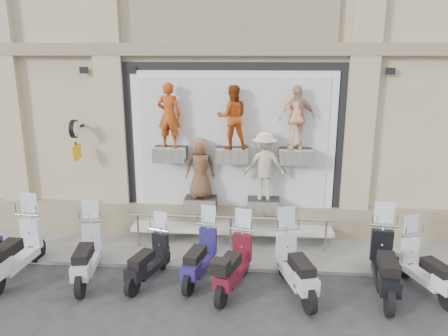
{
  "coord_description": "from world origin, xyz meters",
  "views": [
    {
      "loc": [
        0.58,
        -7.88,
        4.8
      ],
      "look_at": [
        -0.15,
        1.9,
        2.17
      ],
      "focal_mm": 35.0,
      "sensor_mm": 36.0,
      "label": 1
    }
  ],
  "objects_px": {
    "scooter_e": "(200,248)",
    "scooter_i": "(428,260)",
    "scooter_h": "(386,255)",
    "scooter_f": "(234,255)",
    "guard_rail": "(230,234)",
    "scooter_c": "(86,246)",
    "scooter_b": "(14,241)",
    "clock_sign_bracket": "(75,135)",
    "scooter_d": "(148,252)",
    "scooter_g": "(296,256)"
  },
  "relations": [
    {
      "from": "clock_sign_bracket",
      "to": "scooter_g",
      "type": "height_order",
      "value": "clock_sign_bracket"
    },
    {
      "from": "scooter_e",
      "to": "scooter_i",
      "type": "bearing_deg",
      "value": 10.38
    },
    {
      "from": "guard_rail",
      "to": "scooter_c",
      "type": "height_order",
      "value": "scooter_c"
    },
    {
      "from": "guard_rail",
      "to": "scooter_g",
      "type": "xyz_separation_m",
      "value": [
        1.44,
        -1.79,
        0.35
      ]
    },
    {
      "from": "guard_rail",
      "to": "scooter_b",
      "type": "relative_size",
      "value": 2.38
    },
    {
      "from": "guard_rail",
      "to": "scooter_g",
      "type": "height_order",
      "value": "scooter_g"
    },
    {
      "from": "scooter_e",
      "to": "scooter_f",
      "type": "distance_m",
      "value": 0.83
    },
    {
      "from": "guard_rail",
      "to": "scooter_d",
      "type": "xyz_separation_m",
      "value": [
        -1.66,
        -1.57,
        0.24
      ]
    },
    {
      "from": "scooter_b",
      "to": "scooter_i",
      "type": "relative_size",
      "value": 1.17
    },
    {
      "from": "scooter_h",
      "to": "guard_rail",
      "type": "bearing_deg",
      "value": 159.94
    },
    {
      "from": "scooter_d",
      "to": "scooter_e",
      "type": "bearing_deg",
      "value": 27.09
    },
    {
      "from": "scooter_f",
      "to": "scooter_e",
      "type": "bearing_deg",
      "value": 170.11
    },
    {
      "from": "scooter_b",
      "to": "scooter_c",
      "type": "distance_m",
      "value": 1.57
    },
    {
      "from": "scooter_c",
      "to": "scooter_d",
      "type": "relative_size",
      "value": 1.14
    },
    {
      "from": "scooter_h",
      "to": "scooter_f",
      "type": "bearing_deg",
      "value": -171.14
    },
    {
      "from": "guard_rail",
      "to": "scooter_d",
      "type": "height_order",
      "value": "scooter_d"
    },
    {
      "from": "guard_rail",
      "to": "scooter_e",
      "type": "bearing_deg",
      "value": -112.51
    },
    {
      "from": "guard_rail",
      "to": "clock_sign_bracket",
      "type": "distance_m",
      "value": 4.57
    },
    {
      "from": "scooter_f",
      "to": "scooter_c",
      "type": "bearing_deg",
      "value": -166.92
    },
    {
      "from": "scooter_e",
      "to": "scooter_g",
      "type": "relative_size",
      "value": 0.92
    },
    {
      "from": "guard_rail",
      "to": "clock_sign_bracket",
      "type": "bearing_deg",
      "value": 173.16
    },
    {
      "from": "scooter_e",
      "to": "scooter_h",
      "type": "bearing_deg",
      "value": 8.33
    },
    {
      "from": "scooter_h",
      "to": "scooter_i",
      "type": "distance_m",
      "value": 0.88
    },
    {
      "from": "scooter_g",
      "to": "scooter_b",
      "type": "bearing_deg",
      "value": 162.47
    },
    {
      "from": "scooter_c",
      "to": "scooter_i",
      "type": "relative_size",
      "value": 1.09
    },
    {
      "from": "clock_sign_bracket",
      "to": "scooter_e",
      "type": "height_order",
      "value": "clock_sign_bracket"
    },
    {
      "from": "scooter_d",
      "to": "scooter_h",
      "type": "distance_m",
      "value": 4.89
    },
    {
      "from": "guard_rail",
      "to": "scooter_i",
      "type": "distance_m",
      "value": 4.39
    },
    {
      "from": "scooter_b",
      "to": "scooter_i",
      "type": "distance_m",
      "value": 8.65
    },
    {
      "from": "scooter_c",
      "to": "scooter_e",
      "type": "xyz_separation_m",
      "value": [
        2.41,
        0.2,
        -0.05
      ]
    },
    {
      "from": "scooter_c",
      "to": "scooter_d",
      "type": "bearing_deg",
      "value": -8.26
    },
    {
      "from": "scooter_f",
      "to": "scooter_i",
      "type": "height_order",
      "value": "scooter_f"
    },
    {
      "from": "scooter_e",
      "to": "scooter_i",
      "type": "height_order",
      "value": "scooter_e"
    },
    {
      "from": "scooter_e",
      "to": "scooter_g",
      "type": "xyz_separation_m",
      "value": [
        2.01,
        -0.4,
        0.07
      ]
    },
    {
      "from": "scooter_h",
      "to": "scooter_i",
      "type": "relative_size",
      "value": 1.18
    },
    {
      "from": "scooter_e",
      "to": "scooter_i",
      "type": "distance_m",
      "value": 4.67
    },
    {
      "from": "scooter_g",
      "to": "scooter_i",
      "type": "distance_m",
      "value": 2.66
    },
    {
      "from": "scooter_f",
      "to": "scooter_h",
      "type": "relative_size",
      "value": 0.9
    },
    {
      "from": "scooter_f",
      "to": "scooter_i",
      "type": "bearing_deg",
      "value": 18.66
    },
    {
      "from": "scooter_b",
      "to": "scooter_i",
      "type": "xyz_separation_m",
      "value": [
        8.65,
        0.05,
        -0.13
      ]
    },
    {
      "from": "scooter_c",
      "to": "scooter_g",
      "type": "height_order",
      "value": "scooter_g"
    },
    {
      "from": "clock_sign_bracket",
      "to": "scooter_h",
      "type": "relative_size",
      "value": 0.48
    },
    {
      "from": "scooter_d",
      "to": "scooter_f",
      "type": "height_order",
      "value": "scooter_f"
    },
    {
      "from": "scooter_e",
      "to": "scooter_h",
      "type": "relative_size",
      "value": 0.86
    },
    {
      "from": "scooter_f",
      "to": "scooter_g",
      "type": "relative_size",
      "value": 0.96
    },
    {
      "from": "scooter_b",
      "to": "scooter_e",
      "type": "height_order",
      "value": "scooter_b"
    },
    {
      "from": "clock_sign_bracket",
      "to": "scooter_i",
      "type": "height_order",
      "value": "clock_sign_bracket"
    },
    {
      "from": "guard_rail",
      "to": "scooter_h",
      "type": "relative_size",
      "value": 2.37
    },
    {
      "from": "guard_rail",
      "to": "scooter_f",
      "type": "distance_m",
      "value": 1.79
    },
    {
      "from": "scooter_e",
      "to": "scooter_i",
      "type": "xyz_separation_m",
      "value": [
        4.67,
        -0.19,
        -0.01
      ]
    }
  ]
}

